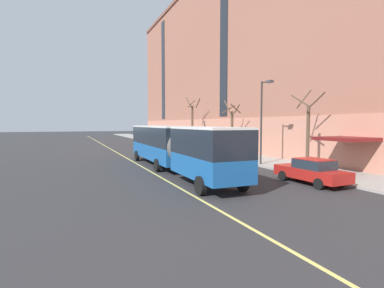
% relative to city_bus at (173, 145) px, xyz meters
% --- Properties ---
extents(ground_plane, '(260.00, 260.00, 0.00)m').
position_rel_city_bus_xyz_m(ground_plane, '(0.51, 1.01, -2.04)').
color(ground_plane, '#303033').
extents(sidewalk, '(5.04, 160.00, 0.15)m').
position_rel_city_bus_xyz_m(sidewalk, '(9.99, 4.01, -1.96)').
color(sidewalk, '#9E9B93').
rests_on(sidewalk, ground).
extents(apartment_facade, '(15.20, 110.00, 27.92)m').
position_rel_city_bus_xyz_m(apartment_facade, '(18.50, 1.01, 11.91)').
color(apartment_facade, '#A36651').
rests_on(apartment_facade, ground).
extents(city_bus, '(2.95, 18.78, 3.49)m').
position_rel_city_bus_xyz_m(city_bus, '(0.00, 0.00, 0.00)').
color(city_bus, '#19569E').
rests_on(city_bus, ground).
extents(parked_car_red_0, '(2.05, 4.77, 1.56)m').
position_rel_city_bus_xyz_m(parked_car_red_0, '(6.18, -7.88, -1.25)').
color(parked_car_red_0, '#B21E19').
rests_on(parked_car_red_0, ground).
extents(parked_car_darkgray_1, '(1.96, 4.60, 1.56)m').
position_rel_city_bus_xyz_m(parked_car_darkgray_1, '(6.27, 34.89, -1.25)').
color(parked_car_darkgray_1, '#4C4C51').
rests_on(parked_car_darkgray_1, ground).
extents(parked_car_green_2, '(2.06, 4.57, 1.56)m').
position_rel_city_bus_xyz_m(parked_car_green_2, '(6.18, 22.37, -1.25)').
color(parked_car_green_2, '#23603D').
rests_on(parked_car_green_2, ground).
extents(parked_car_green_3, '(2.07, 4.78, 1.56)m').
position_rel_city_bus_xyz_m(parked_car_green_3, '(6.34, 6.73, -1.25)').
color(parked_car_green_3, '#23603D').
rests_on(parked_car_green_3, ground).
extents(parked_car_champagne_4, '(2.04, 4.54, 1.56)m').
position_rel_city_bus_xyz_m(parked_car_champagne_4, '(6.28, 16.32, -1.25)').
color(parked_car_champagne_4, '#BCAD89').
rests_on(parked_car_champagne_4, ground).
extents(street_tree_mid_block, '(1.98, 1.93, 6.25)m').
position_rel_city_bus_xyz_m(street_tree_mid_block, '(9.71, -3.81, 1.16)').
color(street_tree_mid_block, brown).
rests_on(street_tree_mid_block, sidewalk).
extents(street_tree_far_uptown, '(1.75, 1.71, 6.21)m').
position_rel_city_bus_xyz_m(street_tree_far_uptown, '(9.71, 7.73, 1.21)').
color(street_tree_far_uptown, brown).
rests_on(street_tree_far_uptown, sidewalk).
extents(street_tree_far_downtown, '(1.86, 1.87, 7.50)m').
position_rel_city_bus_xyz_m(street_tree_far_downtown, '(9.74, 19.28, 1.76)').
color(street_tree_far_downtown, brown).
rests_on(street_tree_far_downtown, sidewalk).
extents(street_lamp, '(0.36, 1.48, 7.17)m').
position_rel_city_bus_xyz_m(street_lamp, '(8.07, -0.29, 2.49)').
color(street_lamp, '#2D2D30').
rests_on(street_lamp, sidewalk).
extents(lane_centerline, '(0.16, 140.00, 0.01)m').
position_rel_city_bus_xyz_m(lane_centerline, '(-1.70, 4.01, -2.03)').
color(lane_centerline, '#E0D66B').
rests_on(lane_centerline, ground).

